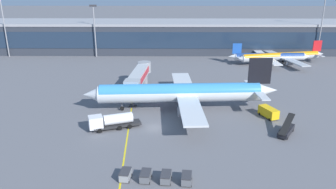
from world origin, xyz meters
TOP-DOWN VIEW (x-y plane):
  - ground_plane at (0.00, 0.00)m, footprint 700.00×700.00m
  - apron_lead_in_line at (-5.55, 2.00)m, footprint 5.07×79.88m
  - terminal_building at (13.04, 79.83)m, footprint 182.78×21.91m
  - main_airliner at (5.98, 10.54)m, footprint 46.60×36.92m
  - jet_bridge at (-5.05, 21.85)m, footprint 5.41×22.00m
  - fuel_tanker at (-8.91, -0.63)m, footprint 11.01×5.98m
  - crew_van at (25.70, 5.98)m, footprint 3.86×5.42m
  - belt_loader at (26.86, -2.99)m, footprint 4.91×6.49m
  - baggage_cart_0 at (-3.57, -19.07)m, footprint 1.85×2.79m
  - baggage_cart_1 at (-0.38, -19.39)m, footprint 1.85×2.79m
  - baggage_cart_2 at (2.80, -19.70)m, footprint 1.85×2.79m
  - baggage_cart_3 at (5.99, -20.02)m, footprint 1.85×2.79m
  - commuter_jet_far at (44.76, 57.37)m, footprint 35.50×28.68m
  - commuter_jet_near at (40.11, 56.90)m, footprint 30.74×24.46m
  - apron_light_mast_0 at (-62.72, 67.87)m, footprint 2.80×0.50m
  - apron_light_mast_1 at (62.72, 67.87)m, footprint 2.80×0.50m
  - apron_light_mast_2 at (-26.88, 67.87)m, footprint 2.80×0.50m

SIDE VIEW (x-z plane):
  - ground_plane at x=0.00m, z-range 0.00..0.00m
  - apron_lead_in_line at x=-5.55m, z-range 0.00..0.01m
  - baggage_cart_0 at x=-3.57m, z-range 0.04..1.52m
  - baggage_cart_1 at x=-0.38m, z-range 0.04..1.52m
  - baggage_cart_2 at x=2.80m, z-range 0.04..1.52m
  - baggage_cart_3 at x=5.99m, z-range 0.04..1.52m
  - belt_loader at x=26.86m, z-range -0.75..2.73m
  - crew_van at x=25.70m, z-range 0.16..2.46m
  - fuel_tanker at x=-8.91m, z-range 0.12..3.37m
  - commuter_jet_far at x=44.76m, z-range -1.35..6.70m
  - commuter_jet_near at x=40.11m, z-range -1.16..6.56m
  - main_airliner at x=5.98m, z-range -1.97..10.53m
  - jet_bridge at x=-5.05m, z-range 1.77..8.73m
  - terminal_building at x=13.04m, z-range 0.02..12.97m
  - apron_light_mast_2 at x=-26.88m, z-range 1.93..22.56m
  - apron_light_mast_0 at x=-62.72m, z-range 1.99..25.79m
  - apron_light_mast_1 at x=62.72m, z-range 2.02..27.72m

